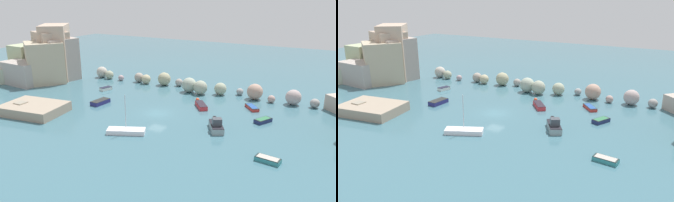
# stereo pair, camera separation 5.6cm
# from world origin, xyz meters

# --- Properties ---
(cove_water) EXTENTS (160.00, 160.00, 0.00)m
(cove_water) POSITION_xyz_m (0.00, 0.00, 0.00)
(cove_water) COLOR #3E6A77
(cove_water) RESTS_ON ground
(cliff_headland_left) EXTENTS (17.62, 21.11, 11.71)m
(cliff_headland_left) POSITION_xyz_m (-32.82, 8.19, 4.26)
(cliff_headland_left) COLOR #A99E96
(cliff_headland_left) RESTS_ON ground
(rock_breakwater) EXTENTS (46.29, 5.30, 2.79)m
(rock_breakwater) POSITION_xyz_m (-0.26, 14.42, 1.21)
(rock_breakwater) COLOR #B0AA9E
(rock_breakwater) RESTS_ON ground
(stone_dock) EXTENTS (10.24, 8.07, 1.47)m
(stone_dock) POSITION_xyz_m (-17.08, -9.19, 0.74)
(stone_dock) COLOR tan
(stone_dock) RESTS_ON ground
(channel_buoy) EXTENTS (0.65, 0.65, 0.65)m
(channel_buoy) POSITION_xyz_m (3.15, 8.68, 0.32)
(channel_buoy) COLOR #E04C28
(channel_buoy) RESTS_ON cove_water
(moored_boat_0) EXTENTS (3.37, 4.28, 1.90)m
(moored_boat_0) POSITION_xyz_m (10.70, -1.99, 0.64)
(moored_boat_0) COLOR #86989B
(moored_boat_0) RESTS_ON cove_water
(moored_boat_1) EXTENTS (1.78, 2.50, 0.60)m
(moored_boat_1) POSITION_xyz_m (-15.51, 6.69, 0.30)
(moored_boat_1) COLOR white
(moored_boat_1) RESTS_ON cove_water
(moored_boat_2) EXTENTS (3.27, 3.75, 0.71)m
(moored_boat_2) POSITION_xyz_m (5.02, 5.96, 0.35)
(moored_boat_2) COLOR red
(moored_boat_2) RESTS_ON cove_water
(moored_boat_3) EXTENTS (5.36, 3.70, 5.44)m
(moored_boat_3) POSITION_xyz_m (0.41, -8.85, 0.34)
(moored_boat_3) COLOR white
(moored_boat_3) RESTS_ON cove_water
(moored_boat_4) EXTENTS (1.80, 3.49, 0.71)m
(moored_boat_4) POSITION_xyz_m (-10.88, -0.57, 0.35)
(moored_boat_4) COLOR navy
(moored_boat_4) RESTS_ON cove_water
(moored_boat_5) EXTENTS (2.33, 2.98, 0.59)m
(moored_boat_5) POSITION_xyz_m (15.65, 4.13, 0.31)
(moored_boat_5) COLOR navy
(moored_boat_5) RESTS_ON cove_water
(moored_boat_6) EXTENTS (4.66, 1.93, 1.63)m
(moored_boat_6) POSITION_xyz_m (-18.95, -9.83, 0.62)
(moored_boat_6) COLOR #365EBB
(moored_boat_6) RESTS_ON cove_water
(moored_boat_7) EXTENTS (2.93, 1.54, 0.56)m
(moored_boat_7) POSITION_xyz_m (19.09, -7.84, 0.29)
(moored_boat_7) COLOR teal
(moored_boat_7) RESTS_ON cove_water
(moored_boat_8) EXTENTS (2.93, 3.27, 0.53)m
(moored_boat_8) POSITION_xyz_m (12.61, 9.25, 0.28)
(moored_boat_8) COLOR red
(moored_boat_8) RESTS_ON cove_water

